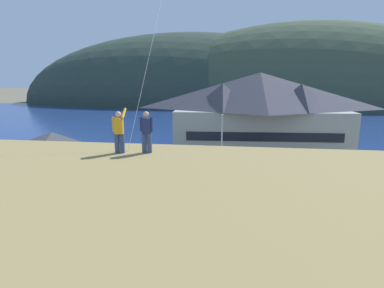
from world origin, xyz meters
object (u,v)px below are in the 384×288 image
Objects in this scene: moored_boat_outer_mooring at (236,131)px; person_companion at (146,131)px; storage_shed_near_lot at (54,156)px; parking_light_pole at (222,142)px; moored_boat_wharfside at (201,130)px; parked_car_mid_row_center at (125,179)px; parked_car_front_row_end at (274,185)px; moored_boat_inner_slip at (195,136)px; parked_car_back_row_right at (361,190)px; parked_car_lone_by_shed at (328,220)px; parked_car_mid_row_far at (107,200)px; wharf_dock at (217,135)px; parked_car_front_row_red at (180,210)px; parked_car_front_row_silver at (219,183)px; person_kite_flyer at (119,130)px; parked_car_back_row_left at (50,195)px; harbor_lodge at (259,112)px.

person_companion is (-3.77, -46.25, 7.59)m from moored_boat_outer_mooring.
parking_light_pole reaches higher than storage_shed_near_lot.
moored_boat_wharfside is 1.48× the size of parked_car_mid_row_center.
person_companion is at bearing -115.79° from parked_car_front_row_end.
moored_boat_inner_slip is 1.18× the size of parking_light_pole.
storage_shed_near_lot reaches higher than parked_car_back_row_right.
storage_shed_near_lot is 1.73× the size of parked_car_front_row_end.
parked_car_back_row_right is (10.63, -31.63, 0.34)m from moored_boat_outer_mooring.
moored_boat_wharfside is at bearing 108.35° from parked_car_lone_by_shed.
moored_boat_wharfside reaches higher than parked_car_mid_row_far.
wharf_dock is 3.14× the size of parked_car_back_row_right.
parked_car_mid_row_center is (-6.44, 6.49, 0.00)m from parked_car_front_row_red.
moored_boat_wharfside is 32.38m from parked_car_front_row_silver.
parked_car_front_row_end is 14.43m from parked_car_mid_row_far.
moored_boat_wharfside is 47.81m from person_kite_flyer.
parked_car_mid_row_center is at bearing 94.85° from parked_car_mid_row_far.
person_kite_flyer reaches higher than moored_boat_inner_slip.
moored_boat_outer_mooring and moored_boat_inner_slip have the same top height.
person_companion is at bearing -41.67° from parked_car_back_row_left.
parking_light_pole is (5.43, -21.06, 3.28)m from moored_boat_inner_slip.
wharf_dock is 35.67m from parked_car_back_row_left.
parking_light_pole is 3.62× the size of person_kite_flyer.
parked_car_back_row_right is 21.18m from parked_car_mid_row_far.
moored_boat_outer_mooring is 1.41× the size of parked_car_front_row_silver.
wharf_dock is at bearing 78.95° from parked_car_mid_row_far.
wharf_dock is at bearing 89.36° from person_companion.
parked_car_lone_by_shed is at bearing -54.95° from parking_light_pole.
parked_car_mid_row_center is (-10.39, -31.30, 0.34)m from moored_boat_outer_mooring.
parked_car_mid_row_center is at bearing -179.53° from parked_car_front_row_silver.
moored_boat_wharfside is 0.93× the size of parking_light_pole.
moored_boat_wharfside is 1.47× the size of parked_car_back_row_right.
person_companion reaches higher than wharf_dock.
parked_car_back_row_left and parked_car_lone_by_shed have the same top height.
parking_light_pole is at bearing -79.52° from moored_boat_wharfside.
harbor_lodge reaches higher than storage_shed_near_lot.
parked_car_mid_row_far is (-6.66, -34.11, 0.71)m from wharf_dock.
moored_boat_inner_slip is at bearing 84.31° from parked_car_mid_row_far.
parked_car_back_row_left is at bearing -160.03° from parked_car_front_row_silver.
parking_light_pole is at bearing 83.13° from person_companion.
parked_car_back_row_right reaches higher than wharf_dock.
harbor_lodge is 3.24× the size of storage_shed_near_lot.
parked_car_back_row_left is 0.64× the size of parking_light_pole.
parking_light_pole is at bearing 33.91° from parked_car_back_row_left.
parked_car_lone_by_shed is at bearing 36.99° from person_kite_flyer.
wharf_dock is 44.65m from person_kite_flyer.
wharf_dock is at bearing 76.11° from parked_car_mid_row_center.
moored_boat_wharfside is 1.02× the size of moored_boat_outer_mooring.
parked_car_front_row_silver is at bearing -3.68° from storage_shed_near_lot.
moored_boat_inner_slip is 21.99m from parking_light_pole.
parked_car_mid_row_far is at bearing 117.29° from person_kite_flyer.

